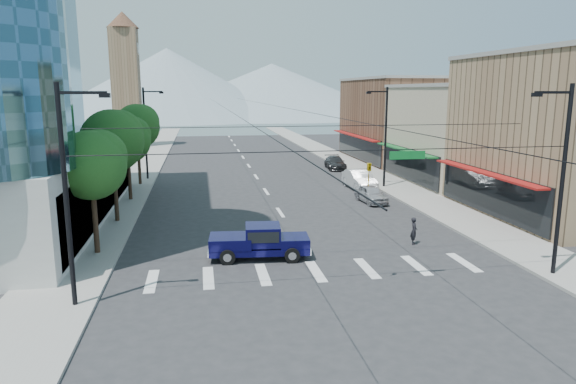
% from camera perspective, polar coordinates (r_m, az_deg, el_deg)
% --- Properties ---
extents(ground, '(160.00, 160.00, 0.00)m').
position_cam_1_polar(ground, '(24.06, 4.39, -9.97)').
color(ground, '#28282B').
rests_on(ground, ground).
extents(sidewalk_left, '(4.00, 120.00, 0.15)m').
position_cam_1_polar(sidewalk_left, '(62.67, -15.56, 2.88)').
color(sidewalk_left, gray).
rests_on(sidewalk_left, ground).
extents(sidewalk_right, '(4.00, 120.00, 0.15)m').
position_cam_1_polar(sidewalk_right, '(64.77, 6.09, 3.49)').
color(sidewalk_right, gray).
rests_on(sidewalk_right, ground).
extents(shop_near, '(12.00, 14.00, 11.00)m').
position_cam_1_polar(shop_near, '(40.89, 29.15, 5.33)').
color(shop_near, '#8C6B4C').
rests_on(shop_near, ground).
extents(shop_mid, '(12.00, 14.00, 9.00)m').
position_cam_1_polar(shop_mid, '(52.58, 19.50, 5.99)').
color(shop_mid, tan).
rests_on(shop_mid, ground).
extents(shop_far, '(12.00, 18.00, 10.00)m').
position_cam_1_polar(shop_far, '(66.93, 12.84, 7.76)').
color(shop_far, brown).
rests_on(shop_far, ground).
extents(clock_tower, '(4.80, 4.80, 20.40)m').
position_cam_1_polar(clock_tower, '(84.48, -17.58, 12.01)').
color(clock_tower, '#8C6B4C').
rests_on(clock_tower, ground).
extents(mountain_left, '(80.00, 80.00, 22.00)m').
position_cam_1_polar(mountain_left, '(172.02, -13.18, 11.66)').
color(mountain_left, gray).
rests_on(mountain_left, ground).
extents(mountain_right, '(90.00, 90.00, 18.00)m').
position_cam_1_polar(mountain_right, '(183.54, -1.78, 11.27)').
color(mountain_right, gray).
rests_on(mountain_right, ground).
extents(tree_near, '(3.65, 3.64, 6.71)m').
position_cam_1_polar(tree_near, '(28.61, -20.76, 3.07)').
color(tree_near, black).
rests_on(tree_near, ground).
extents(tree_midnear, '(4.09, 4.09, 7.52)m').
position_cam_1_polar(tree_midnear, '(35.40, -18.73, 5.61)').
color(tree_midnear, black).
rests_on(tree_midnear, ground).
extents(tree_midfar, '(3.65, 3.64, 6.71)m').
position_cam_1_polar(tree_midfar, '(42.36, -17.26, 5.70)').
color(tree_midfar, black).
rests_on(tree_midfar, ground).
extents(tree_far, '(4.09, 4.09, 7.52)m').
position_cam_1_polar(tree_far, '(49.24, -16.27, 7.15)').
color(tree_far, black).
rests_on(tree_far, ground).
extents(signal_rig, '(21.80, 0.20, 9.00)m').
position_cam_1_polar(signal_rig, '(21.90, 5.69, 0.54)').
color(signal_rig, black).
rests_on(signal_rig, ground).
extents(lamp_pole_nw, '(2.00, 0.25, 9.00)m').
position_cam_1_polar(lamp_pole_nw, '(52.13, -15.44, 6.68)').
color(lamp_pole_nw, black).
rests_on(lamp_pole_nw, ground).
extents(lamp_pole_ne, '(2.00, 0.25, 9.00)m').
position_cam_1_polar(lamp_pole_ne, '(46.81, 10.65, 6.42)').
color(lamp_pole_ne, black).
rests_on(lamp_pole_ne, ground).
extents(pickup_truck, '(5.42, 2.41, 1.79)m').
position_cam_1_polar(pickup_truck, '(27.04, -3.25, -5.47)').
color(pickup_truck, '#080735').
rests_on(pickup_truck, ground).
extents(pedestrian, '(0.54, 0.67, 1.58)m').
position_cam_1_polar(pedestrian, '(30.32, 13.82, -4.21)').
color(pedestrian, black).
rests_on(pedestrian, ground).
extents(parked_car_near, '(1.93, 4.08, 1.35)m').
position_cam_1_polar(parked_car_near, '(40.94, 9.22, -0.23)').
color(parked_car_near, '#B2B1B6').
rests_on(parked_car_near, ground).
extents(parked_car_mid, '(1.97, 5.24, 1.71)m').
position_cam_1_polar(parked_car_mid, '(46.38, 7.94, 1.37)').
color(parked_car_mid, silver).
rests_on(parked_car_mid, ground).
extents(parked_car_far, '(2.35, 4.97, 1.40)m').
position_cam_1_polar(parked_car_far, '(58.15, 5.27, 3.25)').
color(parked_car_far, '#29292B').
rests_on(parked_car_far, ground).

